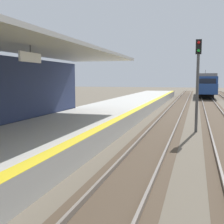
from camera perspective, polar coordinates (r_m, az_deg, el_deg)
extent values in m
cube|color=#B7B5AD|center=(14.26, -9.95, -3.91)|extent=(5.00, 80.00, 0.90)
cube|color=yellow|center=(13.35, -1.29, -2.56)|extent=(0.50, 80.00, 0.01)
cube|color=white|center=(11.25, -15.88, 10.40)|extent=(0.08, 1.40, 0.36)
cylinder|color=#333333|center=(11.28, -15.93, 11.99)|extent=(0.03, 0.03, 0.27)
cube|color=#4C3D2D|center=(16.94, 9.84, -3.79)|extent=(2.34, 120.00, 0.01)
cube|color=slate|center=(17.02, 7.43, -3.43)|extent=(0.08, 120.00, 0.15)
cube|color=slate|center=(16.86, 12.28, -3.62)|extent=(0.08, 120.00, 0.15)
cube|color=#4C3D2D|center=(16.91, 21.40, -4.17)|extent=(2.34, 120.00, 0.01)
cube|color=slate|center=(16.84, 18.96, -3.84)|extent=(0.08, 120.00, 0.15)
cube|color=navy|center=(53.40, 18.08, 5.23)|extent=(2.90, 18.00, 2.70)
cube|color=slate|center=(53.39, 18.14, 6.91)|extent=(2.67, 18.00, 0.44)
cube|color=black|center=(44.38, 18.43, 5.53)|extent=(2.32, 0.06, 1.21)
cube|color=navy|center=(43.62, 18.43, 4.36)|extent=(2.78, 1.60, 1.49)
cube|color=black|center=(53.45, 19.67, 5.60)|extent=(0.04, 15.84, 0.86)
cylinder|color=#333333|center=(57.00, 18.06, 7.54)|extent=(0.06, 0.06, 0.90)
cube|color=black|center=(47.62, 18.21, 3.04)|extent=(2.17, 2.20, 0.72)
cube|color=black|center=(59.30, 17.86, 3.68)|extent=(2.17, 2.20, 0.72)
cylinder|color=#4C4C4C|center=(16.99, 16.53, 3.53)|extent=(0.16, 0.16, 4.40)
cube|color=black|center=(17.06, 16.82, 12.28)|extent=(0.32, 0.24, 0.80)
sphere|color=red|center=(16.95, 16.85, 13.07)|extent=(0.16, 0.16, 0.16)
sphere|color=green|center=(16.90, 16.80, 11.59)|extent=(0.16, 0.16, 0.16)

